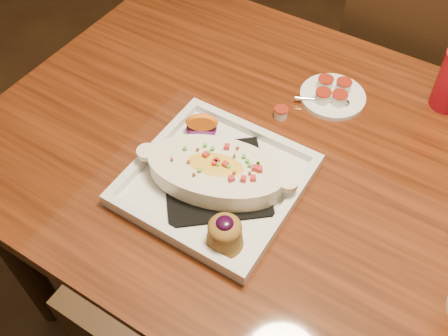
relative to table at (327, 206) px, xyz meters
The scene contains 6 objects.
floor 0.65m from the table, ahead, with size 7.00×7.00×0.00m, color #2F200F.
table is the anchor object (origin of this frame).
chair_far 0.65m from the table, 90.00° to the left, with size 0.42×0.42×0.93m.
plate 0.27m from the table, 142.55° to the right, with size 0.31×0.31×0.08m.
saucer 0.25m from the table, 115.92° to the left, with size 0.15×0.15×0.10m.
creamer_loose 0.23m from the table, 150.76° to the left, with size 0.03×0.03×0.02m.
Camera 1 is at (0.13, -0.63, 1.53)m, focal length 40.00 mm.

